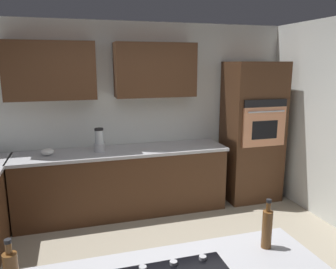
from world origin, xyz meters
The scene contains 7 objects.
wall_back centered at (0.07, -2.04, 1.47)m, with size 6.00×0.44×2.60m.
lower_cabinets_back centered at (0.10, -1.72, 0.43)m, with size 2.80×0.60×0.86m, color #472B19.
countertop_back centered at (0.10, -1.72, 0.88)m, with size 2.84×0.64×0.04m, color #B2B2B7.
wall_oven centered at (-1.85, -1.72, 1.03)m, with size 0.80×0.66×2.06m.
blender centered at (0.40, -1.74, 1.03)m, with size 0.15×0.15×0.31m.
mixing_bowl centered at (1.05, -1.74, 0.94)m, with size 0.16×0.16×0.09m, color white.
second_bottle centered at (-0.41, 0.92, 1.03)m, with size 0.06×0.06×0.32m.
Camera 1 is at (0.72, 2.56, 2.05)m, focal length 35.26 mm.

